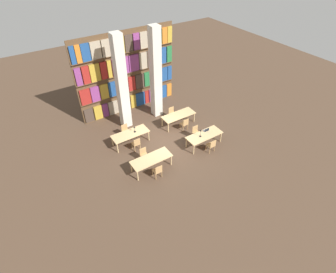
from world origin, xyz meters
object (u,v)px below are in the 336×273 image
object	(u,v)px
reading_table_3	(179,116)
reading_table_0	(151,160)
desk_lamp_1	(135,128)
laptop	(206,130)
chair_5	(125,131)
chair_2	(211,145)
pillar_left	(122,84)
reading_table_1	(204,136)
pillar_center	(156,74)
chair_3	(196,132)
chair_1	(144,155)
chair_7	(172,113)
chair_0	(158,171)
chair_4	(136,143)
reading_table_2	(130,134)
chair_6	(185,124)
desk_lamp_0	(201,132)

from	to	relation	value
reading_table_3	reading_table_0	bearing A→B (deg)	-144.16
desk_lamp_1	laptop	bearing A→B (deg)	-31.65
chair_5	desk_lamp_1	distance (m)	0.96
laptop	chair_5	world-z (taller)	laptop
chair_2	chair_5	xyz separation A→B (m)	(-3.57, 3.95, 0.00)
pillar_left	reading_table_1	distance (m)	5.80
reading_table_1	chair_2	bearing A→B (deg)	-92.87
pillar_center	chair_3	bearing A→B (deg)	-80.33
chair_1	pillar_center	bearing A→B (deg)	-129.60
chair_1	chair_5	distance (m)	2.53
reading_table_3	chair_7	distance (m)	0.75
reading_table_1	desk_lamp_1	size ratio (longest dim) A/B	5.59
chair_0	chair_4	xyz separation A→B (m)	(0.08, 2.53, 0.00)
reading_table_0	chair_0	xyz separation A→B (m)	(-0.05, -0.72, -0.19)
chair_2	desk_lamp_1	bearing A→B (deg)	135.51
reading_table_0	reading_table_1	size ratio (longest dim) A/B	1.00
chair_5	reading_table_2	bearing A→B (deg)	89.61
reading_table_2	desk_lamp_1	bearing A→B (deg)	-2.11
chair_4	chair_6	size ratio (longest dim) A/B	1.00
chair_0	desk_lamp_1	world-z (taller)	desk_lamp_1
chair_5	chair_6	distance (m)	3.78
reading_table_1	reading_table_3	world-z (taller)	same
pillar_left	reading_table_1	xyz separation A→B (m)	(3.02, -4.37, -2.34)
chair_3	desk_lamp_0	world-z (taller)	desk_lamp_0
reading_table_0	chair_2	bearing A→B (deg)	-10.94
chair_2	desk_lamp_1	world-z (taller)	desk_lamp_1
reading_table_1	reading_table_3	size ratio (longest dim) A/B	1.00
chair_5	chair_6	xyz separation A→B (m)	(3.50, -1.41, 0.00)
chair_4	reading_table_0	bearing A→B (deg)	-91.03
reading_table_1	desk_lamp_1	xyz separation A→B (m)	(-3.31, 2.49, 0.34)
reading_table_2	desk_lamp_1	size ratio (longest dim) A/B	5.59
chair_2	laptop	bearing A→B (deg)	69.13
chair_2	laptop	size ratio (longest dim) A/B	2.72
chair_0	chair_5	size ratio (longest dim) A/B	1.00
chair_1	reading_table_2	distance (m)	1.82
chair_0	chair_1	bearing A→B (deg)	90.00
pillar_left	chair_1	size ratio (longest dim) A/B	6.90
chair_1	desk_lamp_1	xyz separation A→B (m)	(0.38, 1.79, 0.53)
chair_3	reading_table_2	world-z (taller)	chair_3
laptop	desk_lamp_1	xyz separation A→B (m)	(-3.64, 2.25, 0.23)
reading_table_0	chair_3	bearing A→B (deg)	11.78
reading_table_0	chair_1	world-z (taller)	chair_1
reading_table_2	chair_5	size ratio (longest dim) A/B	2.57
chair_1	reading_table_2	size ratio (longest dim) A/B	0.39
reading_table_2	chair_4	bearing A→B (deg)	-89.61
reading_table_0	chair_5	distance (m)	3.26
pillar_left	chair_2	xyz separation A→B (m)	(2.99, -5.09, -2.53)
reading_table_2	desk_lamp_1	world-z (taller)	desk_lamp_1
chair_1	chair_6	distance (m)	3.76
pillar_center	reading_table_2	xyz separation A→B (m)	(-2.96, -1.86, -2.34)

